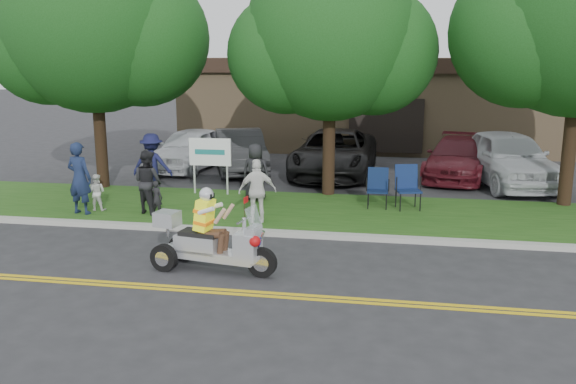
% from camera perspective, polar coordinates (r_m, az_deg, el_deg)
% --- Properties ---
extents(ground, '(120.00, 120.00, 0.00)m').
position_cam_1_polar(ground, '(11.29, -2.86, -8.54)').
color(ground, '#28282B').
rests_on(ground, ground).
extents(centerline_near, '(60.00, 0.10, 0.01)m').
position_cam_1_polar(centerline_near, '(10.76, -3.55, -9.60)').
color(centerline_near, gold).
rests_on(centerline_near, ground).
extents(centerline_far, '(60.00, 0.10, 0.01)m').
position_cam_1_polar(centerline_far, '(10.90, -3.35, -9.29)').
color(centerline_far, gold).
rests_on(centerline_far, ground).
extents(curb, '(60.00, 0.25, 0.12)m').
position_cam_1_polar(curb, '(14.10, -0.11, -3.92)').
color(curb, '#A8A89E').
rests_on(curb, ground).
extents(grass_verge, '(60.00, 4.00, 0.10)m').
position_cam_1_polar(grass_verge, '(16.14, 1.23, -1.80)').
color(grass_verge, '#1C4813').
rests_on(grass_verge, ground).
extents(commercial_building, '(18.00, 8.20, 4.00)m').
position_cam_1_polar(commercial_building, '(29.31, 9.34, 8.39)').
color(commercial_building, '#9E7F5B').
rests_on(commercial_building, ground).
extents(tree_left, '(6.62, 5.40, 7.78)m').
position_cam_1_polar(tree_left, '(19.42, -17.56, 14.33)').
color(tree_left, '#332114').
rests_on(tree_left, ground).
extents(tree_mid, '(5.88, 4.80, 7.05)m').
position_cam_1_polar(tree_mid, '(17.59, 4.18, 13.75)').
color(tree_mid, '#332114').
rests_on(tree_mid, ground).
extents(business_sign, '(1.25, 0.06, 1.75)m').
position_cam_1_polar(business_sign, '(17.89, -7.29, 3.45)').
color(business_sign, silver).
rests_on(business_sign, ground).
extents(trike_scooter, '(2.51, 1.01, 1.65)m').
position_cam_1_polar(trike_scooter, '(11.85, -7.37, -4.65)').
color(trike_scooter, black).
rests_on(trike_scooter, ground).
extents(lawn_chair_a, '(0.56, 0.58, 1.05)m').
position_cam_1_polar(lawn_chair_a, '(16.48, 8.40, 0.64)').
color(lawn_chair_a, black).
rests_on(lawn_chair_a, grass_verge).
extents(lawn_chair_b, '(0.74, 0.76, 1.16)m').
position_cam_1_polar(lawn_chair_b, '(16.45, 11.10, 0.74)').
color(lawn_chair_b, black).
rests_on(lawn_chair_b, grass_verge).
extents(spectator_adult_left, '(0.74, 0.56, 1.86)m').
position_cam_1_polar(spectator_adult_left, '(16.39, -18.94, 1.24)').
color(spectator_adult_left, '#172341').
rests_on(spectator_adult_left, grass_verge).
extents(spectator_adult_mid, '(0.99, 0.91, 1.64)m').
position_cam_1_polar(spectator_adult_mid, '(15.99, -12.96, 0.93)').
color(spectator_adult_mid, black).
rests_on(spectator_adult_mid, grass_verge).
extents(spectator_adult_right, '(0.99, 0.64, 1.56)m').
position_cam_1_polar(spectator_adult_right, '(14.73, -2.88, 0.10)').
color(spectator_adult_right, white).
rests_on(spectator_adult_right, grass_verge).
extents(spectator_chair_a, '(1.19, 0.71, 1.81)m').
position_cam_1_polar(spectator_chair_a, '(17.98, -12.60, 2.50)').
color(spectator_chair_a, '#171942').
rests_on(spectator_chair_a, grass_verge).
extents(spectator_chair_b, '(0.82, 0.57, 1.61)m').
position_cam_1_polar(spectator_chair_b, '(17.05, -3.04, 1.90)').
color(spectator_chair_b, black).
rests_on(spectator_chair_b, grass_verge).
extents(child_left, '(0.35, 0.26, 0.89)m').
position_cam_1_polar(child_left, '(15.85, -12.21, -0.52)').
color(child_left, black).
rests_on(child_left, grass_verge).
extents(child_right, '(0.49, 0.39, 0.97)m').
position_cam_1_polar(child_right, '(16.69, -17.48, -0.03)').
color(child_right, silver).
rests_on(child_right, grass_verge).
extents(parked_car_far_left, '(2.32, 4.64, 1.52)m').
position_cam_1_polar(parked_car_far_left, '(22.61, -9.17, 4.01)').
color(parked_car_far_left, silver).
rests_on(parked_car_far_left, ground).
extents(parked_car_left, '(3.06, 4.83, 1.50)m').
position_cam_1_polar(parked_car_left, '(21.91, -4.51, 3.84)').
color(parked_car_left, '#2B2C2E').
rests_on(parked_car_left, ground).
extents(parked_car_mid, '(2.77, 5.74, 1.58)m').
position_cam_1_polar(parked_car_mid, '(21.21, 4.37, 3.66)').
color(parked_car_mid, black).
rests_on(parked_car_mid, ground).
extents(parked_car_right, '(2.81, 4.99, 1.37)m').
position_cam_1_polar(parked_car_right, '(21.51, 15.57, 3.07)').
color(parked_car_right, '#55131C').
rests_on(parked_car_right, ground).
extents(parked_car_far_right, '(3.09, 5.50, 1.77)m').
position_cam_1_polar(parked_car_far_right, '(20.74, 19.86, 3.00)').
color(parked_car_far_right, silver).
rests_on(parked_car_far_right, ground).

